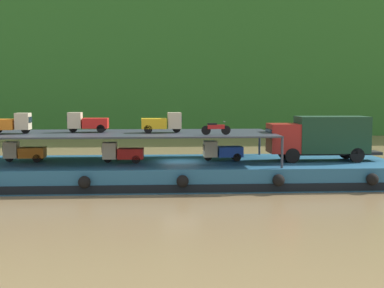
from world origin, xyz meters
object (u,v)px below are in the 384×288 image
at_px(mini_truck_lower_stern, 24,152).
at_px(motorcycle_upper_port, 216,128).
at_px(mini_truck_lower_mid, 222,151).
at_px(mini_truck_upper_stern, 10,123).
at_px(mini_truck_upper_fore, 162,123).
at_px(mini_truck_lower_aft, 122,153).
at_px(mini_truck_upper_mid, 87,122).
at_px(cargo_barge, 180,172).
at_px(covered_lorry, 320,137).

relative_size(mini_truck_lower_stern, motorcycle_upper_port, 1.46).
distance_m(mini_truck_lower_stern, mini_truck_lower_mid, 13.67).
bearing_deg(mini_truck_lower_mid, mini_truck_lower_stern, 179.20).
bearing_deg(mini_truck_upper_stern, mini_truck_upper_fore, 2.10).
height_order(mini_truck_upper_stern, motorcycle_upper_port, mini_truck_upper_stern).
xyz_separation_m(mini_truck_lower_aft, mini_truck_upper_mid, (-2.46, 1.06, 2.00)).
bearing_deg(mini_truck_upper_fore, cargo_barge, 4.42).
relative_size(mini_truck_lower_aft, mini_truck_upper_fore, 1.00).
height_order(mini_truck_lower_mid, mini_truck_upper_mid, mini_truck_upper_mid).
relative_size(mini_truck_lower_mid, motorcycle_upper_port, 1.46).
bearing_deg(mini_truck_upper_fore, covered_lorry, -0.76).
bearing_deg(mini_truck_lower_stern, mini_truck_upper_fore, -3.49).
height_order(covered_lorry, mini_truck_lower_mid, covered_lorry).
height_order(mini_truck_lower_stern, mini_truck_upper_fore, mini_truck_upper_fore).
distance_m(cargo_barge, covered_lorry, 10.05).
relative_size(mini_truck_lower_aft, mini_truck_lower_mid, 1.00).
height_order(mini_truck_lower_aft, mini_truck_upper_mid, mini_truck_upper_mid).
relative_size(mini_truck_lower_stern, mini_truck_upper_stern, 1.01).
relative_size(mini_truck_lower_mid, mini_truck_upper_fore, 1.00).
distance_m(covered_lorry, motorcycle_upper_port, 7.80).
relative_size(mini_truck_lower_aft, motorcycle_upper_port, 1.46).
xyz_separation_m(covered_lorry, motorcycle_upper_port, (-7.52, -1.95, 0.74)).
distance_m(mini_truck_lower_aft, motorcycle_upper_port, 6.62).
bearing_deg(mini_truck_upper_mid, mini_truck_upper_fore, -7.76).
xyz_separation_m(mini_truck_lower_aft, mini_truck_upper_stern, (-7.37, -0.01, 2.00)).
xyz_separation_m(mini_truck_upper_stern, mini_truck_upper_mid, (4.91, 1.07, 0.00)).
bearing_deg(mini_truck_upper_fore, mini_truck_lower_stern, 176.51).
relative_size(covered_lorry, mini_truck_upper_stern, 2.85).
bearing_deg(mini_truck_lower_mid, mini_truck_lower_aft, -173.78).
bearing_deg(mini_truck_lower_mid, covered_lorry, -4.48).
bearing_deg(covered_lorry, motorcycle_upper_port, -165.49).
distance_m(mini_truck_upper_stern, motorcycle_upper_port, 13.63).
bearing_deg(mini_truck_upper_mid, mini_truck_lower_stern, -178.36).
xyz_separation_m(mini_truck_upper_mid, mini_truck_upper_fore, (5.16, -0.70, 0.00)).
xyz_separation_m(mini_truck_lower_stern, motorcycle_upper_port, (12.94, -2.67, 1.74)).
height_order(cargo_barge, mini_truck_upper_stern, mini_truck_upper_stern).
distance_m(mini_truck_lower_stern, mini_truck_upper_fore, 9.72).
relative_size(covered_lorry, mini_truck_lower_stern, 2.83).
bearing_deg(motorcycle_upper_port, mini_truck_upper_mid, 162.02).
xyz_separation_m(mini_truck_upper_stern, motorcycle_upper_port, (13.52, -1.72, -0.26)).
bearing_deg(mini_truck_upper_stern, mini_truck_lower_stern, 58.81).
xyz_separation_m(cargo_barge, mini_truck_lower_stern, (-10.72, 0.48, 1.44)).
xyz_separation_m(mini_truck_lower_stern, mini_truck_upper_fore, (9.50, -0.58, 2.00)).
height_order(cargo_barge, mini_truck_upper_mid, mini_truck_upper_mid).
relative_size(covered_lorry, mini_truck_upper_mid, 2.86).
bearing_deg(mini_truck_upper_mid, mini_truck_lower_aft, -23.39).
height_order(mini_truck_upper_mid, motorcycle_upper_port, mini_truck_upper_mid).
height_order(mini_truck_lower_aft, motorcycle_upper_port, motorcycle_upper_port).
xyz_separation_m(covered_lorry, mini_truck_upper_stern, (-21.04, -0.22, 1.00)).
distance_m(covered_lorry, mini_truck_upper_stern, 21.06).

